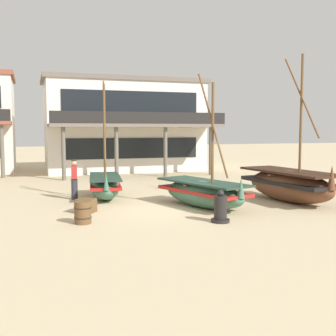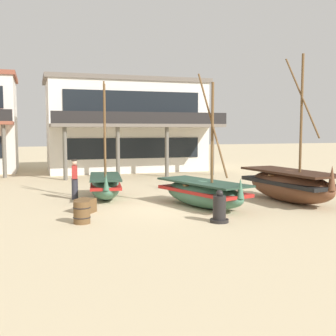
{
  "view_description": "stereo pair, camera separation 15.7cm",
  "coord_description": "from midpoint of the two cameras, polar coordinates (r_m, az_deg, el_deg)",
  "views": [
    {
      "loc": [
        -5.22,
        -14.65,
        2.93
      ],
      "look_at": [
        0.0,
        1.0,
        1.4
      ],
      "focal_mm": 44.68,
      "sensor_mm": 36.0,
      "label": 1
    },
    {
      "loc": [
        -5.07,
        -14.7,
        2.93
      ],
      "look_at": [
        0.0,
        1.0,
        1.4
      ],
      "focal_mm": 44.68,
      "sensor_mm": 36.0,
      "label": 2
    }
  ],
  "objects": [
    {
      "name": "fishing_boat_far_right",
      "position": [
        15.83,
        4.55,
        -3.34
      ],
      "size": [
        2.59,
        4.3,
        5.0
      ],
      "color": "#427056",
      "rests_on": "ground"
    },
    {
      "name": "fishing_boat_near_left",
      "position": [
        17.95,
        -8.84,
        -2.37
      ],
      "size": [
        1.73,
        3.61,
        4.96
      ],
      "color": "#427056",
      "rests_on": "ground"
    },
    {
      "name": "harbor_building_main",
      "position": [
        30.16,
        -6.19,
        5.83
      ],
      "size": [
        11.19,
        8.08,
        6.43
      ],
      "color": "white",
      "rests_on": "ground"
    },
    {
      "name": "cargo_crate",
      "position": [
        15.07,
        -11.45,
        -5.07
      ],
      "size": [
        0.82,
        0.82,
        0.49
      ],
      "primitive_type": "cube",
      "rotation": [
        0.0,
        0.0,
        0.91
      ],
      "color": "brown",
      "rests_on": "ground"
    },
    {
      "name": "fisherman_by_hull",
      "position": [
        17.88,
        -12.91,
        -1.57
      ],
      "size": [
        0.26,
        0.37,
        1.68
      ],
      "color": "#33333D",
      "rests_on": "ground"
    },
    {
      "name": "fishing_boat_centre_large",
      "position": [
        17.59,
        15.98,
        -2.15
      ],
      "size": [
        2.14,
        4.75,
        5.8
      ],
      "color": "brown",
      "rests_on": "ground"
    },
    {
      "name": "wooden_barrel",
      "position": [
        13.35,
        -11.88,
        -5.96
      ],
      "size": [
        0.56,
        0.56,
        0.7
      ],
      "color": "brown",
      "rests_on": "ground"
    },
    {
      "name": "ground_plane",
      "position": [
        15.83,
        0.86,
        -5.37
      ],
      "size": [
        120.0,
        120.0,
        0.0
      ],
      "primitive_type": "plane",
      "color": "#CCB78E"
    },
    {
      "name": "capstan_winch",
      "position": [
        13.35,
        6.83,
        -5.59
      ],
      "size": [
        0.59,
        0.59,
        1.03
      ],
      "color": "black",
      "rests_on": "ground"
    }
  ]
}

